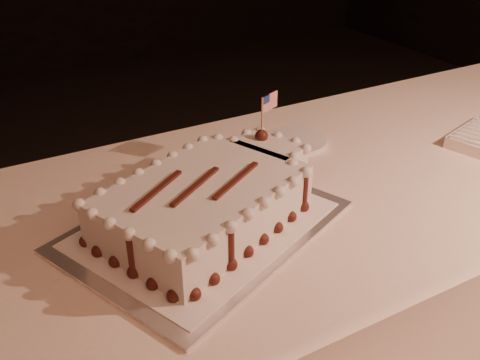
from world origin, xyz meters
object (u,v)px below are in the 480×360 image
cake_board (204,226)px  sheet_cake (212,198)px  banquet_table (274,319)px  side_plate (295,141)px

cake_board → sheet_cake: sheet_cake is taller
banquet_table → cake_board: 0.43m
sheet_cake → side_plate: sheet_cake is taller
side_plate → cake_board: bearing=-148.4°
banquet_table → side_plate: (0.16, 0.18, 0.38)m
banquet_table → cake_board: size_ratio=4.80×
side_plate → sheet_cake: bearing=-147.9°
banquet_table → sheet_cake: size_ratio=4.85×
cake_board → side_plate: 0.43m
banquet_table → cake_board: (-0.20, -0.04, 0.38)m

